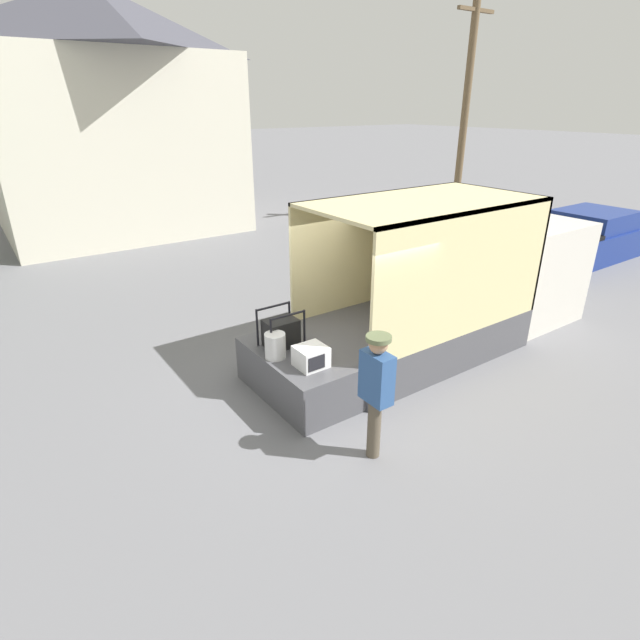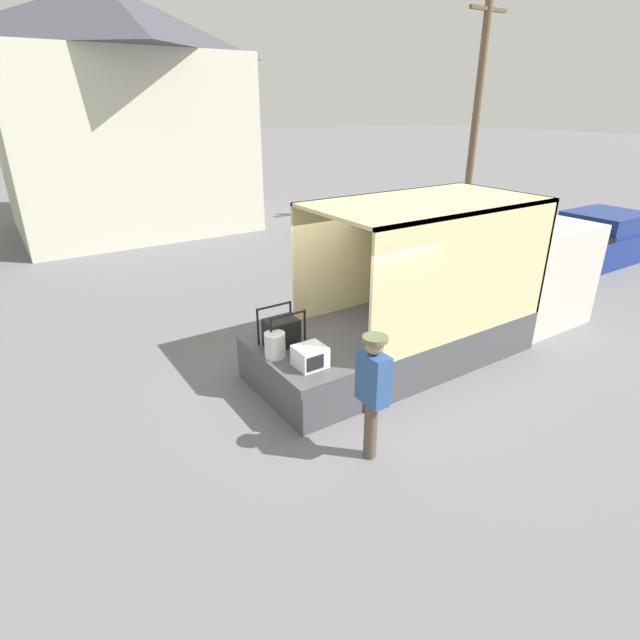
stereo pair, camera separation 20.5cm
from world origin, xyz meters
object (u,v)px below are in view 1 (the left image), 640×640
(utility_pole, at_px, (465,110))
(worker_person, at_px, (376,384))
(box_truck, at_px, (474,290))
(orange_bucket, at_px, (275,346))
(pickup_truck_blue, at_px, (581,240))
(portable_generator, at_px, (282,332))
(microwave, at_px, (311,357))

(utility_pole, bearing_deg, worker_person, -142.89)
(box_truck, xyz_separation_m, orange_bucket, (-4.62, 0.04, 0.05))
(worker_person, xyz_separation_m, pickup_truck_blue, (11.18, 3.46, -0.52))
(orange_bucket, distance_m, utility_pole, 14.95)
(orange_bucket, height_order, utility_pole, utility_pole)
(box_truck, bearing_deg, worker_person, -156.04)
(box_truck, distance_m, utility_pole, 11.36)
(portable_generator, bearing_deg, microwave, -90.79)
(portable_generator, relative_size, worker_person, 0.36)
(pickup_truck_blue, bearing_deg, portable_generator, -173.81)
(microwave, relative_size, portable_generator, 0.69)
(box_truck, xyz_separation_m, worker_person, (-4.27, -1.90, 0.19))
(orange_bucket, distance_m, worker_person, 1.98)
(worker_person, distance_m, pickup_truck_blue, 11.72)
(utility_pole, bearing_deg, portable_generator, -150.25)
(microwave, distance_m, orange_bucket, 0.63)
(pickup_truck_blue, relative_size, utility_pole, 0.61)
(orange_bucket, bearing_deg, pickup_truck_blue, 7.51)
(orange_bucket, xyz_separation_m, worker_person, (0.35, -1.94, 0.14))
(microwave, xyz_separation_m, portable_generator, (0.01, 0.86, 0.08))
(pickup_truck_blue, bearing_deg, worker_person, -162.80)
(worker_person, bearing_deg, orange_bucket, 100.30)
(microwave, bearing_deg, orange_bucket, 117.88)
(orange_bucket, xyz_separation_m, pickup_truck_blue, (11.53, 1.52, -0.37))
(microwave, height_order, portable_generator, portable_generator)
(box_truck, relative_size, microwave, 14.01)
(portable_generator, xyz_separation_m, utility_pole, (12.33, 7.05, 3.13))
(box_truck, bearing_deg, pickup_truck_blue, 12.75)
(portable_generator, height_order, worker_person, worker_person)
(orange_bucket, bearing_deg, microwave, -62.12)
(box_truck, bearing_deg, microwave, -173.29)
(box_truck, distance_m, pickup_truck_blue, 7.09)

